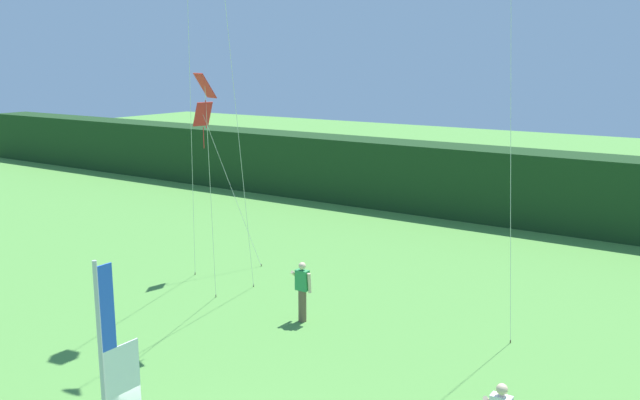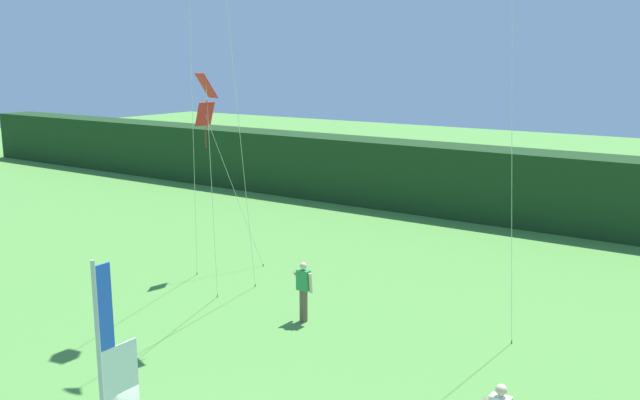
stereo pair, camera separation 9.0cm
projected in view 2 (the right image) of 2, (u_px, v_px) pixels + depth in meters
name	position (u px, v px, depth m)	size (l,w,h in m)	color
distant_treeline	(579.00, 193.00, 28.33)	(80.00, 2.40, 3.16)	#193819
person_far_right	(304.00, 290.00, 18.62)	(0.55, 0.48, 1.68)	brown
kite_red_diamond_0	(208.00, 122.00, 22.38)	(1.50, 1.65, 5.67)	brown
kite_red_diamond_3	(207.00, 103.00, 17.23)	(1.95, 2.18, 6.70)	brown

